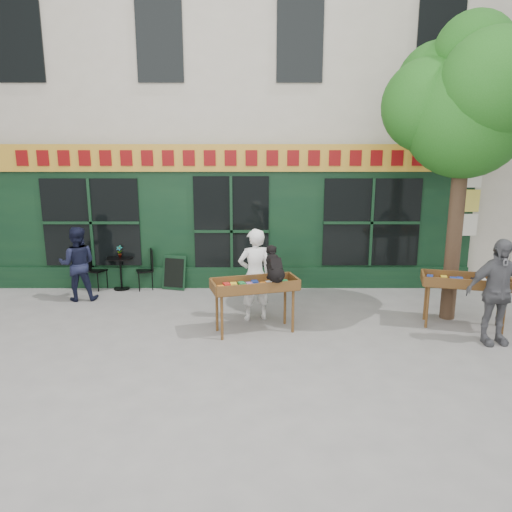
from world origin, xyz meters
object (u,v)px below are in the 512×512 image
object	(u,v)px
book_cart_center	(255,288)
dog	(275,263)
woman	(255,275)
bistro_table	(120,266)
book_cart_right	(465,284)
man_left	(78,264)
man_right	(496,292)

from	to	relation	value
book_cart_center	dog	distance (m)	0.59
woman	bistro_table	bearing A→B (deg)	-48.05
dog	woman	world-z (taller)	woman
woman	dog	bearing A→B (deg)	100.90
dog	bistro_table	distance (m)	4.43
woman	book_cart_right	bearing A→B (deg)	158.30
man_left	book_cart_center	bearing A→B (deg)	144.99
woman	book_cart_right	size ratio (longest dim) A/B	1.11
book_cart_center	book_cart_right	xyz separation A→B (m)	(3.86, 0.24, 0.00)
man_right	man_left	size ratio (longest dim) A/B	1.13
woman	man_right	distance (m)	4.22
man_right	man_left	bearing A→B (deg)	157.40
woman	book_cart_right	world-z (taller)	woman
book_cart_center	man_right	bearing A→B (deg)	-22.78
bistro_table	man_left	world-z (taller)	man_left
book_cart_right	man_right	world-z (taller)	man_right
man_right	book_cart_right	bearing A→B (deg)	99.47
dog	man_right	distance (m)	3.76
book_cart_right	bistro_table	size ratio (longest dim) A/B	2.11
book_cart_center	man_right	distance (m)	4.10
book_cart_center	book_cart_right	world-z (taller)	same
book_cart_right	man_right	size ratio (longest dim) A/B	0.88
book_cart_center	man_right	world-z (taller)	man_right
book_cart_right	man_right	bearing A→B (deg)	-60.53
book_cart_center	man_left	bearing A→B (deg)	138.42
book_cart_right	man_left	size ratio (longest dim) A/B	1.00
man_right	man_left	world-z (taller)	man_right
man_right	bistro_table	xyz separation A→B (m)	(-7.17, 3.13, -0.37)
book_cart_center	bistro_table	world-z (taller)	book_cart_center
dog	man_right	world-z (taller)	man_right
woman	man_left	bearing A→B (deg)	-33.15
woman	bistro_table	distance (m)	3.69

